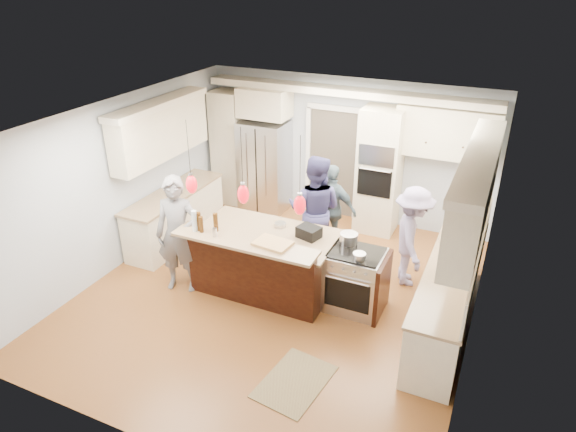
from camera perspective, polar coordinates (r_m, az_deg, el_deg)
name	(u,v)px	position (r m, az deg, el deg)	size (l,w,h in m)	color
ground_plane	(278,293)	(7.87, -1.06, -8.56)	(6.00, 6.00, 0.00)	brown
room_shell	(277,182)	(7.00, -1.19, 3.75)	(5.54, 6.04, 2.72)	#B2BCC6
refrigerator	(264,166)	(10.17, -2.63, 5.55)	(0.90, 0.70, 1.80)	#B7B7BC
oven_column	(380,171)	(9.35, 10.14, 4.89)	(0.72, 0.69, 2.30)	beige
back_upper_cabinets	(305,132)	(9.71, 1.90, 9.33)	(5.30, 0.61, 2.54)	beige
right_counter_run	(458,259)	(7.03, 18.33, -4.51)	(0.64, 3.10, 2.51)	beige
left_cabinets	(170,185)	(9.12, -12.94, 3.42)	(0.64, 2.30, 2.51)	beige
kitchen_island	(266,260)	(7.76, -2.51, -4.90)	(2.10, 1.46, 1.12)	black
island_range	(357,280)	(7.40, 7.62, -7.11)	(0.82, 0.71, 0.92)	#B7B7BC
pendant_lights	(243,194)	(6.69, -5.00, 2.44)	(1.75, 0.15, 1.03)	black
person_bar_end	(178,235)	(7.72, -12.12, -2.06)	(0.66, 0.44, 1.82)	slate
person_far_left	(315,210)	(8.28, 2.98, 0.66)	(0.90, 0.70, 1.84)	navy
person_far_right	(332,209)	(8.69, 4.86, 0.82)	(0.91, 0.38, 1.55)	#4C616B
person_range_side	(412,237)	(7.96, 13.60, -2.27)	(1.03, 0.59, 1.59)	gray
floor_rug	(295,382)	(6.44, 0.75, -17.92)	(0.68, 0.99, 0.01)	olive
water_bottle	(194,221)	(7.25, -10.36, -0.54)	(0.07, 0.07, 0.31)	silver
beer_bottle_a	(199,221)	(7.27, -9.88, -0.60)	(0.07, 0.07, 0.27)	#43260C
beer_bottle_b	(201,224)	(7.23, -9.62, -0.93)	(0.06, 0.06, 0.24)	#43260C
beer_bottle_c	(216,222)	(7.22, -8.04, -0.69)	(0.07, 0.07, 0.27)	#43260C
drink_can	(215,232)	(7.11, -8.15, -1.80)	(0.07, 0.07, 0.13)	#B7B7BC
cutting_board	(273,243)	(6.86, -1.70, -3.05)	(0.48, 0.34, 0.04)	tan
pot_large	(349,238)	(7.33, 6.77, -2.48)	(0.26, 0.26, 0.15)	#B7B7BC
pot_small	(359,256)	(6.98, 7.94, -4.44)	(0.18, 0.18, 0.09)	#B7B7BC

